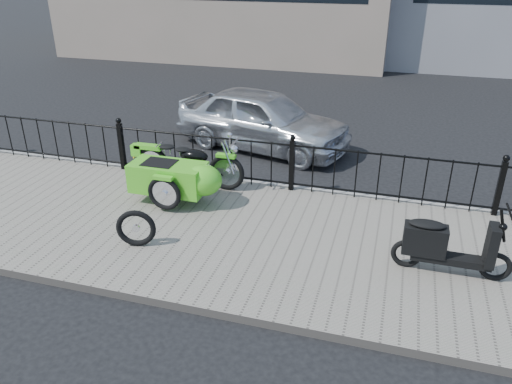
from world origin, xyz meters
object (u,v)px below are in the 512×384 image
(motorcycle_sidecar, at_px, (181,175))
(sedan_car, at_px, (263,119))
(spare_tire, at_px, (136,228))
(scooter, at_px, (444,246))

(motorcycle_sidecar, relative_size, sedan_car, 0.56)
(motorcycle_sidecar, height_order, spare_tire, motorcycle_sidecar)
(motorcycle_sidecar, relative_size, spare_tire, 3.83)
(motorcycle_sidecar, height_order, scooter, scooter)
(motorcycle_sidecar, distance_m, scooter, 4.46)
(scooter, distance_m, spare_tire, 4.37)
(scooter, height_order, spare_tire, scooter)
(sedan_car, bearing_deg, spare_tire, -172.65)
(sedan_car, bearing_deg, motorcycle_sidecar, -175.94)
(spare_tire, bearing_deg, motorcycle_sidecar, 89.99)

